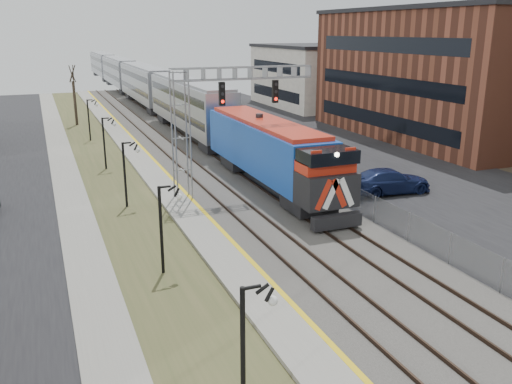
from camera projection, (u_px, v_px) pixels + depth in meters
sidewalk at (68, 183)px, 37.80m from camera, size 2.00×120.00×0.08m
grass_median at (112, 179)px, 38.88m from camera, size 4.00×120.00×0.06m
platform at (153, 174)px, 39.92m from camera, size 2.00×120.00×0.24m
ballast_bed at (218, 168)px, 41.71m from camera, size 8.00×120.00×0.20m
parking_lot at (352, 156)px, 46.01m from camera, size 16.00×120.00×0.04m
platform_edge at (165, 171)px, 40.20m from camera, size 0.24×120.00×0.01m
track_near at (192, 168)px, 40.95m from camera, size 1.58×120.00×0.15m
track_far at (236, 164)px, 42.19m from camera, size 1.58×120.00×0.15m
train at (140, 84)px, 77.31m from camera, size 3.00×108.65×5.33m
signal_gantry at (208, 110)px, 32.91m from camera, size 9.00×1.07×8.15m
lampposts at (160, 229)px, 23.45m from camera, size 0.14×62.14×4.00m
fence at (268, 154)px, 43.01m from camera, size 0.04×120.00×1.60m
car_lot_d at (389, 182)px, 35.29m from camera, size 5.66×2.65×1.60m
car_lot_e at (302, 145)px, 47.21m from camera, size 4.40×3.18×1.39m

